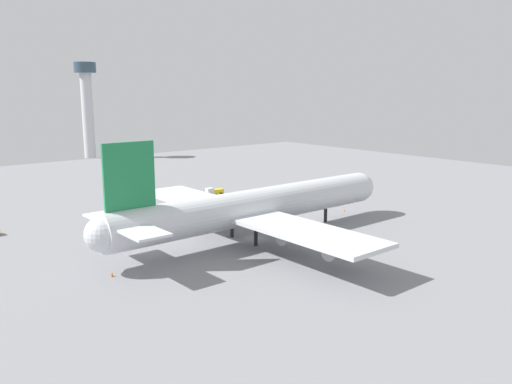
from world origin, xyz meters
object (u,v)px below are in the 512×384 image
at_px(control_tower, 87,101).
at_px(safety_cone_tail, 112,274).
at_px(fuel_truck, 214,192).
at_px(cargo_airplane, 255,207).
at_px(safety_cone_nose, 344,210).

bearing_deg(control_tower, safety_cone_tail, -111.00).
xyz_separation_m(fuel_truck, safety_cone_tail, (-45.56, -38.52, -0.82)).
distance_m(cargo_airplane, fuel_truck, 40.63).
height_order(cargo_airplane, control_tower, control_tower).
bearing_deg(safety_cone_tail, fuel_truck, 40.21).
relative_size(cargo_airplane, safety_cone_tail, 95.19).
distance_m(fuel_truck, safety_cone_nose, 35.40).
xyz_separation_m(cargo_airplane, control_tower, (22.66, 132.51, 16.64)).
bearing_deg(safety_cone_nose, control_tower, 93.01).
height_order(fuel_truck, control_tower, control_tower).
distance_m(cargo_airplane, safety_cone_nose, 30.21).
height_order(cargo_airplane, safety_cone_nose, cargo_airplane).
xyz_separation_m(safety_cone_tail, control_tower, (51.55, 134.31, 22.32)).
xyz_separation_m(cargo_airplane, safety_cone_tail, (-28.89, -1.80, -5.69)).
bearing_deg(fuel_truck, safety_cone_nose, -68.87).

